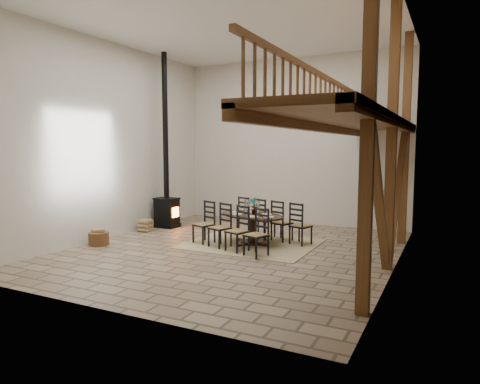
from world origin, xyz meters
The scene contains 7 objects.
ground centered at (0.00, 0.00, 0.00)m, with size 8.00×8.00×0.00m, color tan.
room_shell centered at (1.19, 0.00, 3.01)m, with size 7.02×8.02×5.01m.
rug centered at (0.16, 0.75, 0.01)m, with size 3.00×2.50×0.02m, color tan.
dining_table centered at (0.16, 0.75, 0.37)m, with size 2.69×2.56×1.14m.
wood_stove centered at (-3.01, 1.67, 1.12)m, with size 0.69×0.54×5.00m.
log_basket centered at (-3.08, -0.97, 0.17)m, with size 0.48×0.48×0.39m.
log_stack centered at (-3.16, 0.86, 0.17)m, with size 0.35×0.36×0.33m.
Camera 1 is at (4.42, -8.45, 2.33)m, focal length 32.00 mm.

